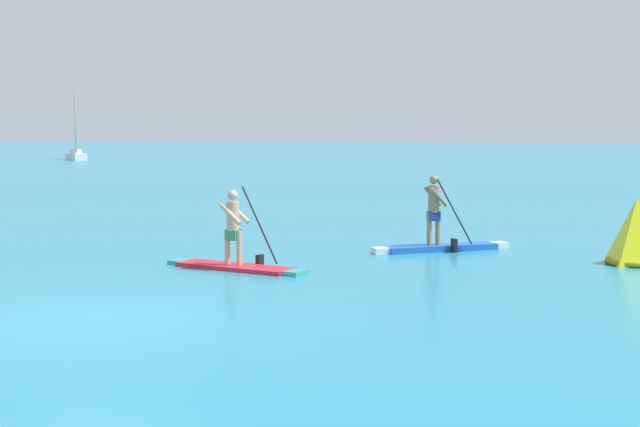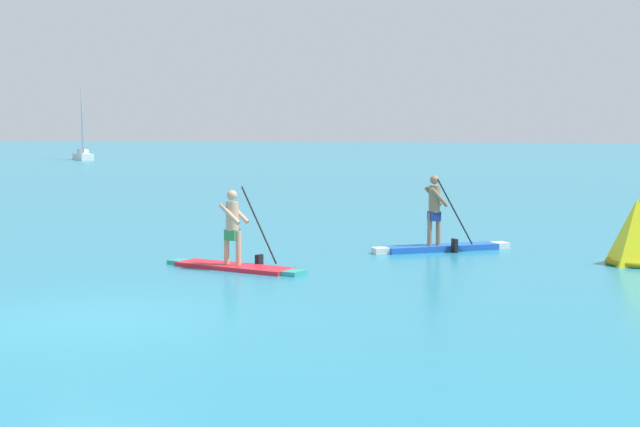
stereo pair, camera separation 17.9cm
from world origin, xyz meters
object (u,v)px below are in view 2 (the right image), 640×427
at_px(paddleboarder_mid_center, 235,252).
at_px(race_marker_buoy, 636,235).
at_px(sailboat_left_horizon, 83,149).
at_px(paddleboarder_far_right, 440,236).

distance_m(paddleboarder_mid_center, race_marker_buoy, 8.40).
bearing_deg(race_marker_buoy, sailboat_left_horizon, 126.89).
relative_size(paddleboarder_far_right, sailboat_left_horizon, 0.44).
xyz_separation_m(paddleboarder_mid_center, race_marker_buoy, (8.01, 2.51, 0.28)).
xyz_separation_m(paddleboarder_far_right, race_marker_buoy, (4.22, -1.23, 0.28)).
relative_size(paddleboarder_mid_center, sailboat_left_horizon, 0.45).
bearing_deg(paddleboarder_far_right, race_marker_buoy, -48.14).
height_order(paddleboarder_mid_center, paddleboarder_far_right, paddleboarder_far_right).
distance_m(paddleboarder_mid_center, paddleboarder_far_right, 5.33).
bearing_deg(paddleboarder_far_right, paddleboarder_mid_center, -167.36).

